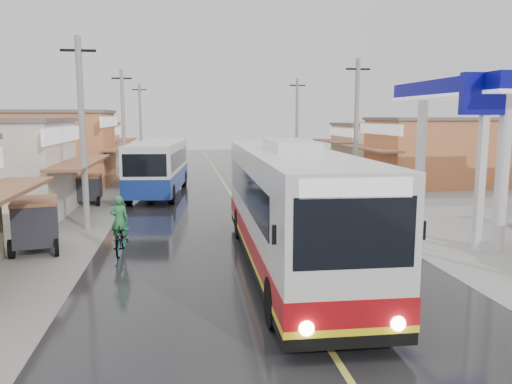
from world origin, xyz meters
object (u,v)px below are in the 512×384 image
at_px(coach_bus, 289,207).
at_px(tricycle_far, 89,188).
at_px(cyclist, 121,235).
at_px(tricycle_near, 35,222).
at_px(second_bus, 159,167).

xyz_separation_m(coach_bus, tricycle_far, (-8.38, 13.03, -1.04)).
xyz_separation_m(coach_bus, cyclist, (-5.46, 2.38, -1.25)).
distance_m(cyclist, tricycle_near, 3.15).
relative_size(coach_bus, cyclist, 6.21).
distance_m(coach_bus, tricycle_far, 15.53).
bearing_deg(coach_bus, cyclist, 157.65).
xyz_separation_m(cyclist, tricycle_near, (-3.02, 0.81, 0.38)).
bearing_deg(cyclist, coach_bus, -22.41).
xyz_separation_m(second_bus, tricycle_far, (-3.67, -2.72, -0.83)).
bearing_deg(coach_bus, tricycle_far, 123.97).
height_order(second_bus, tricycle_far, second_bus).
xyz_separation_m(second_bus, cyclist, (-0.74, -13.38, -1.05)).
bearing_deg(coach_bus, second_bus, 107.88).
distance_m(second_bus, tricycle_near, 13.13).
height_order(coach_bus, cyclist, coach_bus).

